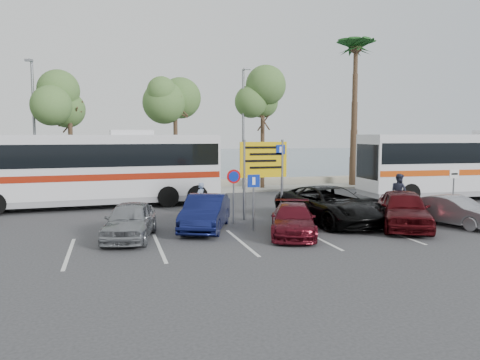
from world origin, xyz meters
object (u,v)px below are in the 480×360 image
object	(u,v)px
street_lamp_right	(244,123)
car_maroon	(293,220)
car_silver_a	(130,221)
car_blue	(206,213)
car_red	(403,209)
suv_black	(330,205)
coach_bus_left	(94,172)
car_silver_b	(454,211)
pedestrian_near	(200,199)
street_lamp_left	(34,122)
pedestrian_far	(399,192)
coach_bus_right	(468,167)
direction_sign	(263,166)

from	to	relation	value
street_lamp_right	car_maroon	world-z (taller)	street_lamp_right
car_silver_a	car_blue	bearing A→B (deg)	29.03
car_red	suv_black	bearing A→B (deg)	168.95
coach_bus_left	car_red	size ratio (longest dim) A/B	2.87
car_silver_b	pedestrian_near	bearing A→B (deg)	133.96
street_lamp_left	pedestrian_far	xyz separation A→B (m)	(18.41, -9.79, -3.67)
street_lamp_right	car_silver_a	bearing A→B (deg)	-121.77
coach_bus_right	car_blue	world-z (taller)	coach_bus_right
car_silver_b	pedestrian_far	bearing A→B (deg)	71.08
street_lamp_left	pedestrian_near	bearing A→B (deg)	-45.25
coach_bus_right	car_blue	xyz separation A→B (m)	(-16.95, -5.00, -1.20)
car_blue	car_maroon	xyz separation A→B (m)	(3.00, -1.92, -0.11)
car_maroon	pedestrian_near	distance (m)	5.99
street_lamp_right	coach_bus_left	bearing A→B (deg)	-153.76
car_red	car_silver_b	world-z (taller)	car_red
car_red	suv_black	distance (m)	3.02
car_red	pedestrian_far	world-z (taller)	pedestrian_far
car_blue	pedestrian_near	world-z (taller)	pedestrian_near
direction_sign	coach_bus_right	distance (m)	14.34
street_lamp_left	car_silver_a	distance (m)	14.39
car_blue	car_maroon	bearing A→B (deg)	-11.63
coach_bus_right	pedestrian_far	distance (m)	7.18
car_blue	car_silver_b	size ratio (longest dim) A/B	1.12
car_red	pedestrian_near	distance (m)	9.14
street_lamp_right	car_silver_b	bearing A→B (deg)	-69.28
car_silver_a	car_silver_b	distance (m)	13.32
coach_bus_right	car_silver_a	size ratio (longest dim) A/B	3.31
car_silver_a	coach_bus_left	bearing A→B (deg)	112.69
car_maroon	suv_black	bearing A→B (deg)	57.90
car_silver_b	direction_sign	bearing A→B (deg)	136.37
car_maroon	car_blue	bearing A→B (deg)	167.51
coach_bus_left	car_silver_a	size ratio (longest dim) A/B	3.30
car_blue	car_silver_a	bearing A→B (deg)	-142.35
street_lamp_left	pedestrian_near	xyz separation A→B (m)	(8.45, -8.52, -3.83)
car_silver_a	car_silver_b	world-z (taller)	car_silver_a
coach_bus_right	car_blue	distance (m)	17.72
street_lamp_right	car_maroon	size ratio (longest dim) A/B	1.97
coach_bus_right	coach_bus_left	bearing A→B (deg)	173.79
direction_sign	coach_bus_left	distance (m)	9.40
coach_bus_left	car_silver_a	xyz separation A→B (m)	(1.50, -8.23, -1.21)
street_lamp_left	direction_sign	distance (m)	15.24
direction_sign	car_blue	size ratio (longest dim) A/B	0.85
street_lamp_right	pedestrian_near	world-z (taller)	street_lamp_right
car_red	pedestrian_near	world-z (taller)	car_red
pedestrian_far	car_blue	bearing A→B (deg)	89.90
direction_sign	car_red	bearing A→B (deg)	-35.87
street_lamp_right	car_maroon	distance (m)	14.64
coach_bus_left	car_silver_b	bearing A→B (deg)	-32.09
car_red	suv_black	world-z (taller)	suv_black
coach_bus_left	car_silver_b	xyz separation A→B (m)	(14.78, -9.26, -1.26)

